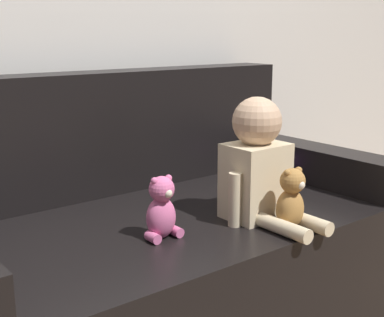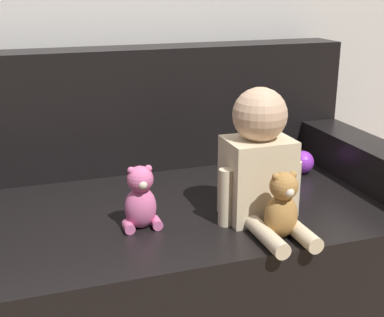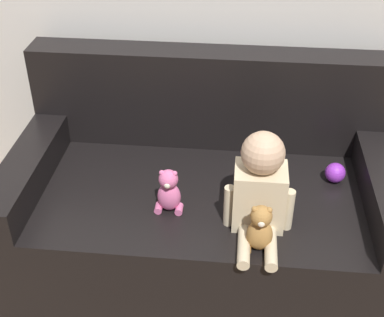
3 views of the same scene
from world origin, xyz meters
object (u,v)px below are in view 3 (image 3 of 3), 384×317
couch (203,200)px  toy_ball (335,173)px  teddy_bear_brown (260,230)px  plush_toy_side (169,192)px  person_baby (260,187)px

couch → toy_ball: bearing=3.0°
teddy_bear_brown → plush_toy_side: 0.42m
person_baby → teddy_bear_brown: size_ratio=2.03×
person_baby → plush_toy_side: bearing=172.1°
couch → plush_toy_side: bearing=-117.2°
plush_toy_side → couch: bearing=62.8°
person_baby → couch: bearing=129.4°
teddy_bear_brown → toy_ball: (0.34, 0.47, -0.05)m
couch → teddy_bear_brown: couch is taller
couch → teddy_bear_brown: (0.25, -0.44, 0.23)m
plush_toy_side → toy_ball: 0.77m
plush_toy_side → toy_ball: (0.72, 0.28, -0.05)m
person_baby → toy_ball: size_ratio=4.63×
couch → plush_toy_side: size_ratio=8.46×
person_baby → toy_ball: bearing=43.3°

